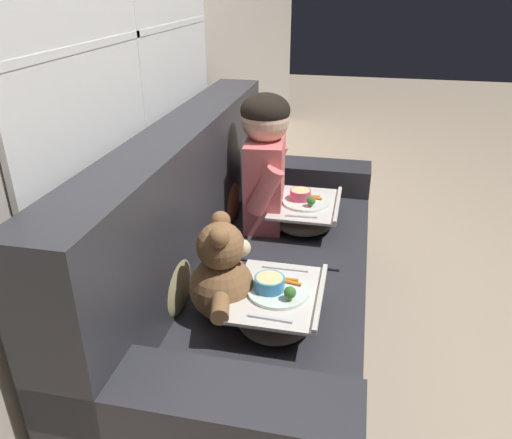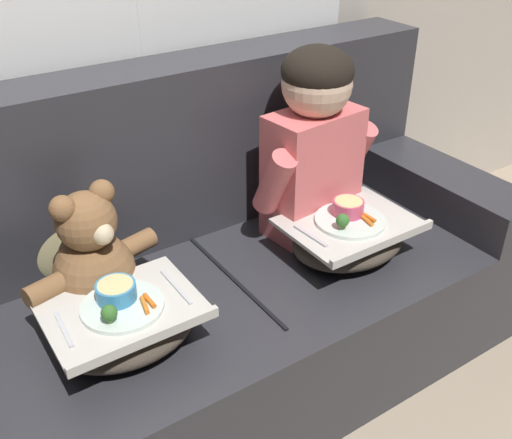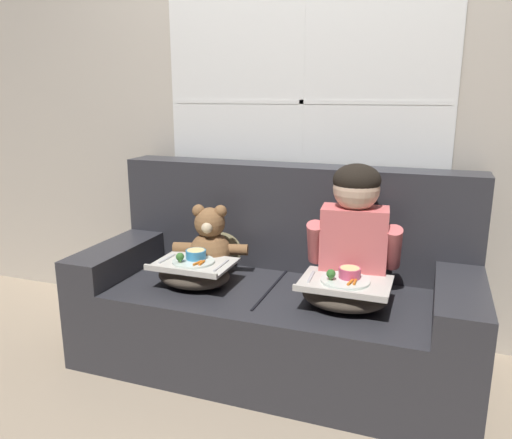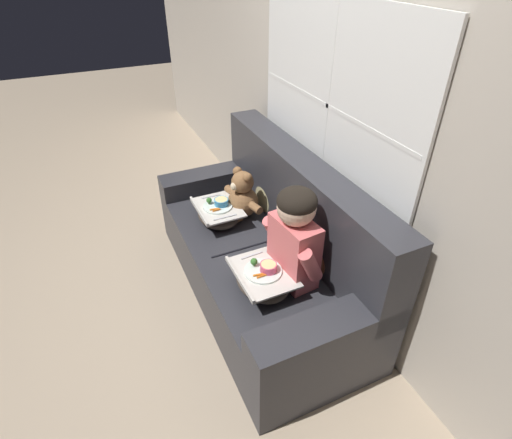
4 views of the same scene
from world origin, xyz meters
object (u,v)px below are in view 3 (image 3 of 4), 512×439
lap_tray_child (345,293)px  lap_tray_teddy (194,273)px  child_figure (355,223)px  teddy_bear (210,245)px  throw_pillow_behind_child (359,250)px  throw_pillow_behind_teddy (225,236)px  couch (278,294)px

lap_tray_child → lap_tray_teddy: lap_tray_child is taller
child_figure → teddy_bear: (-0.77, -0.00, -0.19)m
throw_pillow_behind_child → child_figure: bearing=-90.0°
child_figure → teddy_bear: bearing=-179.7°
throw_pillow_behind_teddy → teddy_bear: size_ratio=0.84×
child_figure → lap_tray_teddy: size_ratio=1.62×
lap_tray_child → lap_tray_teddy: size_ratio=1.04×
child_figure → lap_tray_teddy: bearing=-165.5°
lap_tray_child → teddy_bear: bearing=165.7°
lap_tray_teddy → lap_tray_child: bearing=-0.0°
throw_pillow_behind_child → teddy_bear: (-0.77, -0.20, 0.01)m
child_figure → couch: bearing=177.4°
teddy_bear → throw_pillow_behind_teddy: bearing=90.3°
throw_pillow_behind_teddy → couch: bearing=-25.4°
throw_pillow_behind_child → teddy_bear: teddy_bear is taller
couch → lap_tray_teddy: bearing=-150.6°
child_figure → throw_pillow_behind_teddy: bearing=165.4°
throw_pillow_behind_teddy → teddy_bear: 0.20m
throw_pillow_behind_teddy → lap_tray_child: (0.77, -0.40, -0.09)m
throw_pillow_behind_child → lap_tray_teddy: (-0.77, -0.40, -0.09)m
lap_tray_child → lap_tray_teddy: 0.77m
couch → throw_pillow_behind_child: size_ratio=5.77×
child_figure → lap_tray_teddy: (-0.77, -0.20, -0.28)m
couch → lap_tray_child: (0.38, -0.22, 0.15)m
child_figure → lap_tray_child: 0.34m
throw_pillow_behind_child → lap_tray_child: 0.41m
couch → teddy_bear: bearing=-176.8°
teddy_bear → lap_tray_child: bearing=-14.3°
couch → throw_pillow_behind_teddy: bearing=154.6°
throw_pillow_behind_child → couch: bearing=-154.6°
throw_pillow_behind_teddy → teddy_bear: bearing=-89.7°
throw_pillow_behind_child → child_figure: (0.00, -0.20, 0.19)m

